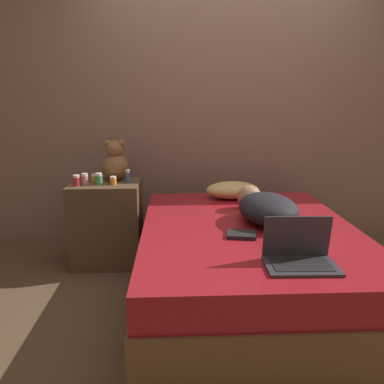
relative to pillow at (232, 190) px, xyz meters
name	(u,v)px	position (x,y,z in m)	size (l,w,h in m)	color
ground_plane	(246,295)	(0.00, -0.71, -0.59)	(12.00, 12.00, 0.00)	brown
wall_back	(227,104)	(0.00, 0.49, 0.71)	(8.00, 0.06, 2.60)	#846656
bed	(247,262)	(0.00, -0.71, -0.33)	(1.44, 1.85, 0.52)	brown
nightstand	(108,223)	(-1.05, -0.09, -0.25)	(0.55, 0.46, 0.69)	brown
pillow	(232,190)	(0.00, 0.00, 0.00)	(0.45, 0.27, 0.14)	tan
person_lying	(265,207)	(0.14, -0.61, 0.03)	(0.47, 0.71, 0.20)	black
laptop	(300,255)	(0.15, -1.32, -0.02)	(0.36, 0.24, 0.24)	#333338
teddy_bear	(115,163)	(-0.98, 0.01, 0.24)	(0.22, 0.22, 0.33)	brown
bottle_amber	(94,178)	(-1.14, -0.08, 0.13)	(0.04, 0.04, 0.07)	gold
bottle_blue	(128,176)	(-0.86, -0.10, 0.15)	(0.03, 0.03, 0.11)	#3866B2
bottle_orange	(113,181)	(-0.97, -0.16, 0.13)	(0.05, 0.05, 0.06)	orange
bottle_red	(77,180)	(-1.25, -0.19, 0.14)	(0.05, 0.05, 0.08)	#B72D2D
bottle_pink	(85,179)	(-1.19, -0.17, 0.14)	(0.05, 0.05, 0.09)	pink
bottle_green	(99,179)	(-1.08, -0.16, 0.14)	(0.06, 0.06, 0.09)	#3D8E4C
book	(241,235)	(-0.08, -0.91, -0.06)	(0.19, 0.16, 0.02)	black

